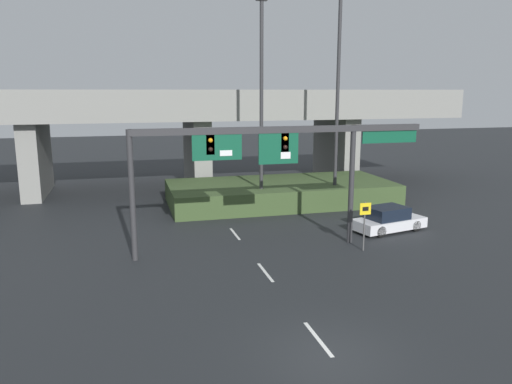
# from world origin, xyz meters

# --- Properties ---
(ground_plane) EXTENTS (160.00, 160.00, 0.00)m
(ground_plane) POSITION_xyz_m (0.00, 0.00, 0.00)
(ground_plane) COLOR black
(lane_markings) EXTENTS (0.14, 27.59, 0.01)m
(lane_markings) POSITION_xyz_m (0.00, 13.52, 0.00)
(lane_markings) COLOR silver
(lane_markings) RESTS_ON ground
(signal_gantry) EXTENTS (15.02, 0.44, 6.24)m
(signal_gantry) POSITION_xyz_m (1.15, 10.40, 5.04)
(signal_gantry) COLOR #2D2D30
(signal_gantry) RESTS_ON ground
(speed_limit_sign) EXTENTS (0.60, 0.11, 2.54)m
(speed_limit_sign) POSITION_xyz_m (5.65, 8.90, 1.65)
(speed_limit_sign) COLOR #4C4C4C
(speed_limit_sign) RESTS_ON ground
(highway_light_pole_near) EXTENTS (0.70, 0.36, 13.72)m
(highway_light_pole_near) POSITION_xyz_m (2.94, 18.60, 7.23)
(highway_light_pole_near) COLOR #2D2D30
(highway_light_pole_near) RESTS_ON ground
(highway_light_pole_far) EXTENTS (0.70, 0.36, 15.62)m
(highway_light_pole_far) POSITION_xyz_m (8.28, 18.60, 8.19)
(highway_light_pole_far) COLOR #2D2D30
(highway_light_pole_far) RESTS_ON ground
(overpass_bridge) EXTENTS (43.98, 8.95, 8.04)m
(overpass_bridge) POSITION_xyz_m (0.00, 28.11, 5.63)
(overpass_bridge) COLOR gray
(overpass_bridge) RESTS_ON ground
(grass_embankment) EXTENTS (15.92, 7.09, 1.50)m
(grass_embankment) POSITION_xyz_m (4.93, 20.49, 0.75)
(grass_embankment) COLOR #384C28
(grass_embankment) RESTS_ON ground
(parked_sedan_near_right) EXTENTS (4.54, 2.71, 1.44)m
(parked_sedan_near_right) POSITION_xyz_m (8.70, 11.88, 0.66)
(parked_sedan_near_right) COLOR silver
(parked_sedan_near_right) RESTS_ON ground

